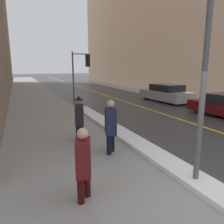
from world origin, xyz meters
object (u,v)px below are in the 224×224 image
at_px(traffic_light_near, 82,66).
at_px(pedestrian_with_shoulder_bag, 83,161).
at_px(lamp_post, 207,40).
at_px(pedestrian_in_fedora, 79,116).
at_px(pedestrian_in_glasses, 111,124).
at_px(parked_car_silver, 166,93).

distance_m(traffic_light_near, pedestrian_with_shoulder_bag, 12.51).
distance_m(lamp_post, pedestrian_in_fedora, 4.77).
relative_size(pedestrian_with_shoulder_bag, pedestrian_in_glasses, 0.90).
distance_m(pedestrian_with_shoulder_bag, parked_car_silver, 13.27).
bearing_deg(parked_car_silver, pedestrian_in_glasses, 130.74).
xyz_separation_m(traffic_light_near, parked_car_silver, (5.77, -2.30, -2.00)).
distance_m(pedestrian_in_fedora, parked_car_silver, 10.31).
xyz_separation_m(pedestrian_with_shoulder_bag, pedestrian_in_glasses, (1.41, 2.00, 0.09)).
distance_m(traffic_light_near, pedestrian_in_fedora, 8.97).
bearing_deg(lamp_post, pedestrian_in_glasses, 113.58).
bearing_deg(pedestrian_in_glasses, pedestrian_in_fedora, -142.66).
distance_m(pedestrian_with_shoulder_bag, pedestrian_in_glasses, 2.45).
distance_m(pedestrian_in_glasses, pedestrian_in_fedora, 1.58).
xyz_separation_m(lamp_post, pedestrian_in_glasses, (-1.05, 2.41, -2.20)).
bearing_deg(traffic_light_near, parked_car_silver, -19.56).
relative_size(traffic_light_near, pedestrian_in_fedora, 2.25).
height_order(lamp_post, pedestrian_with_shoulder_bag, lamp_post).
distance_m(lamp_post, pedestrian_in_glasses, 3.43).
relative_size(traffic_light_near, parked_car_silver, 0.82).
distance_m(pedestrian_in_glasses, parked_car_silver, 10.85).
relative_size(pedestrian_in_fedora, parked_car_silver, 0.37).
height_order(pedestrian_with_shoulder_bag, pedestrian_in_fedora, pedestrian_in_fedora).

